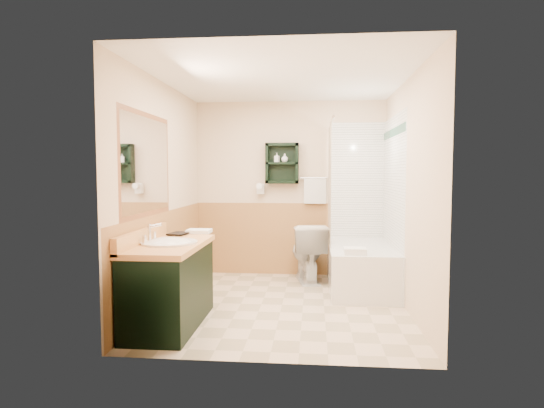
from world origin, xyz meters
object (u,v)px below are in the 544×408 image
Objects in this scene: vanity at (170,285)px; bathtub at (362,267)px; toilet at (307,253)px; soap_bottle_a at (277,160)px; soap_bottle_b at (285,159)px; wall_shelf at (282,163)px; hair_dryer at (261,189)px; vanity_book at (171,223)px.

bathtub is at bearing 38.53° from vanity.
toilet is at bearing 153.59° from bathtub.
soap_bottle_b reaches higher than soap_bottle_a.
wall_shelf reaches higher than soap_bottle_b.
soap_bottle_b is (0.34, -0.03, 0.41)m from hair_dryer.
vanity is at bearing -105.26° from hair_dryer.
vanity_book is 1.99m from soap_bottle_a.
wall_shelf is at bearing 4.04° from soap_bottle_a.
vanity_book is 2.05m from soap_bottle_b.
vanity_book is (-0.17, 0.58, 0.51)m from vanity.
hair_dryer is at bearing 174.90° from soap_bottle_b.
toilet is (-0.67, 0.33, 0.11)m from bathtub.
wall_shelf is 1.76m from bathtub.
hair_dryer is at bearing 153.83° from bathtub.
vanity_book is (-2.08, -0.95, 0.63)m from bathtub.
vanity_book is at bearing -122.13° from soap_bottle_a.
vanity is 2.24m from toilet.
bathtub is 0.76m from toilet.
hair_dryer is (-0.30, 0.02, -0.35)m from wall_shelf.
soap_bottle_a reaches higher than bathtub.
vanity_book reaches higher than toilet.
toilet is at bearing 56.19° from vanity.
wall_shelf is at bearing -50.60° from toilet.
hair_dryer reaches higher than vanity_book.
soap_bottle_b is (0.04, -0.01, 0.06)m from wall_shelf.
soap_bottle_b reaches higher than vanity.
vanity is 0.81× the size of bathtub.
bathtub is at bearing 34.79° from vanity_book.
toilet is 3.24× the size of vanity_book.
vanity is at bearing -63.79° from vanity_book.
bathtub is 1.78m from soap_bottle_b.
toilet is at bearing -42.24° from soap_bottle_b.
toilet reaches higher than bathtub.
toilet is 6.57× the size of soap_bottle_b.
vanity is at bearing -110.97° from soap_bottle_a.
toilet is (1.25, 1.86, -0.01)m from vanity.
toilet is at bearing 52.55° from vanity_book.
soap_bottle_a is at bearing 180.00° from soap_bottle_b.
vanity is at bearing 45.24° from toilet.
hair_dryer is 1.01× the size of vanity_book.
vanity_book is at bearing -155.42° from bathtub.
vanity is 2.60m from soap_bottle_a.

